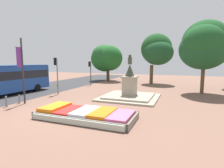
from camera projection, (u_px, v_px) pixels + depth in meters
The scene contains 12 objects.
ground_plane at pixel (62, 112), 12.54m from camera, with size 77.56×77.56×0.00m, color brown.
flower_planter at pixel (85, 114), 11.18m from camera, with size 6.38×2.83×0.64m.
statue_monument at pixel (130, 91), 17.31m from camera, with size 5.50×5.50×4.32m.
traffic_light_mid_block at pixel (56, 70), 19.06m from camera, with size 0.41×0.28×4.03m.
traffic_light_far_corner at pixel (90, 69), 26.72m from camera, with size 0.41×0.30×3.62m.
banner_pole at pixel (22, 70), 14.76m from camera, with size 0.16×0.63×5.56m.
city_bus at pixel (2, 79), 18.29m from camera, with size 2.90×11.03×3.21m.
kerb_bollard_mid_b at pixel (6, 101), 13.96m from camera, with size 0.16×0.16×0.90m.
kerb_bollard_north at pixel (19, 99), 15.16m from camera, with size 0.13×0.13×0.77m.
park_tree_behind_statue at pixel (106, 58), 32.67m from camera, with size 6.35×5.50×6.75m.
park_tree_far_right at pixel (157, 51), 27.92m from camera, with size 5.18×4.83×8.08m.
park_tree_street_side at pixel (204, 45), 19.02m from camera, with size 5.19×5.05×8.12m.
Camera 1 is at (7.79, -10.03, 3.63)m, focal length 28.00 mm.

